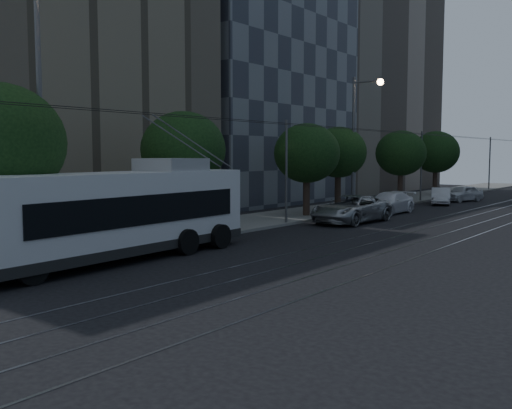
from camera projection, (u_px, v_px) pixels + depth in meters
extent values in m
plane|color=black|center=(250.00, 261.00, 21.68)|extent=(120.00, 120.00, 0.00)
cube|color=slate|center=(339.00, 208.00, 41.99)|extent=(5.00, 90.00, 0.15)
cube|color=#95959D|center=(444.00, 216.00, 37.24)|extent=(0.08, 90.00, 0.02)
cube|color=#95959D|center=(466.00, 218.00, 36.36)|extent=(0.08, 90.00, 0.02)
cube|color=#95959D|center=(491.00, 220.00, 35.41)|extent=(0.08, 90.00, 0.02)
cylinder|color=black|center=(387.00, 132.00, 39.28)|extent=(0.02, 90.00, 0.02)
cylinder|color=black|center=(396.00, 132.00, 38.85)|extent=(0.02, 90.00, 0.02)
cylinder|color=#535356|center=(286.00, 173.00, 32.52)|extent=(0.14, 0.14, 6.00)
cylinder|color=#535356|center=(421.00, 167.00, 48.26)|extent=(0.14, 0.14, 6.00)
cylinder|color=#535356|center=(490.00, 164.00, 63.99)|extent=(0.14, 0.14, 6.00)
cube|color=#353943|center=(236.00, 51.00, 49.46)|extent=(14.00, 18.00, 26.00)
cube|color=gray|center=(349.00, 40.00, 64.85)|extent=(14.00, 22.00, 34.00)
cube|color=silver|center=(111.00, 212.00, 21.43)|extent=(3.14, 12.67, 2.99)
cube|color=black|center=(112.00, 248.00, 21.55)|extent=(3.18, 12.71, 0.37)
cube|color=black|center=(122.00, 208.00, 21.83)|extent=(3.10, 10.05, 1.10)
cube|color=black|center=(221.00, 197.00, 26.33)|extent=(2.17, 0.16, 1.05)
cube|color=#9A9A9D|center=(171.00, 165.00, 23.75)|extent=(2.36, 2.39, 0.52)
cylinder|color=#535356|center=(184.00, 143.00, 24.73)|extent=(0.06, 4.74, 2.20)
cylinder|color=#535356|center=(195.00, 143.00, 24.34)|extent=(0.06, 4.74, 2.20)
cylinder|color=black|center=(32.00, 268.00, 17.59)|extent=(0.31, 1.05, 1.05)
cylinder|color=black|center=(145.00, 236.00, 24.51)|extent=(0.31, 1.05, 1.05)
cylinder|color=black|center=(188.00, 242.00, 22.94)|extent=(0.31, 1.05, 1.05)
cylinder|color=black|center=(178.00, 231.00, 26.09)|extent=(0.31, 1.05, 1.05)
cylinder|color=black|center=(221.00, 236.00, 24.52)|extent=(0.31, 1.05, 1.05)
imported|color=#9DA1A4|center=(351.00, 209.00, 33.79)|extent=(2.93, 5.99, 1.64)
imported|color=silver|center=(367.00, 206.00, 37.17)|extent=(2.60, 4.24, 1.35)
imported|color=white|center=(389.00, 203.00, 39.01)|extent=(2.17, 5.11, 1.47)
imported|color=silver|center=(441.00, 196.00, 46.25)|extent=(2.78, 4.32, 1.35)
imported|color=silver|center=(463.00, 193.00, 49.19)|extent=(2.89, 4.41, 1.40)
cylinder|color=black|center=(1.00, 229.00, 20.72)|extent=(0.44, 0.44, 2.66)
cylinder|color=black|center=(184.00, 208.00, 28.56)|extent=(0.44, 0.44, 2.69)
ellipsoid|color=black|center=(183.00, 150.00, 28.31)|extent=(4.23, 4.23, 3.80)
cylinder|color=black|center=(306.00, 198.00, 36.55)|extent=(0.44, 0.44, 2.55)
ellipsoid|color=black|center=(307.00, 153.00, 36.30)|extent=(4.21, 4.21, 3.79)
cylinder|color=black|center=(338.00, 192.00, 40.71)|extent=(0.44, 0.44, 2.69)
ellipsoid|color=black|center=(338.00, 152.00, 40.46)|extent=(4.02, 4.02, 3.62)
cylinder|color=black|center=(400.00, 187.00, 48.73)|extent=(0.44, 0.44, 2.56)
ellipsoid|color=black|center=(401.00, 153.00, 48.48)|extent=(4.28, 4.28, 3.85)
cylinder|color=black|center=(435.00, 183.00, 55.65)|extent=(0.44, 0.44, 2.61)
ellipsoid|color=black|center=(436.00, 152.00, 55.39)|extent=(4.50, 4.50, 4.05)
cylinder|color=#535356|center=(40.00, 119.00, 20.79)|extent=(0.20, 0.20, 10.65)
cylinder|color=#535356|center=(353.00, 145.00, 39.65)|extent=(0.20, 0.20, 9.35)
cylinder|color=#535356|center=(368.00, 82.00, 38.65)|extent=(2.06, 0.12, 0.12)
sphere|color=#F1BC84|center=(380.00, 82.00, 38.09)|extent=(0.44, 0.44, 0.44)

